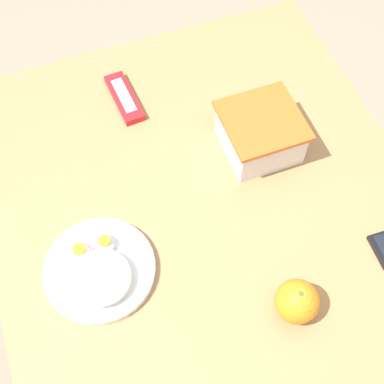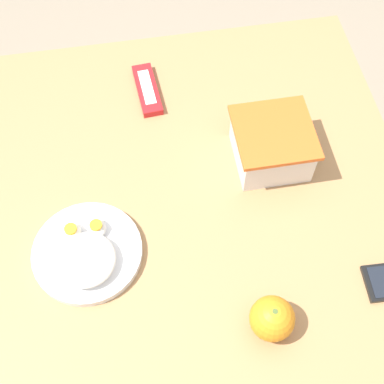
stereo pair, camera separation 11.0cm
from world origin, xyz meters
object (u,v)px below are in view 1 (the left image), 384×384
object	(u,v)px
orange_fruit	(297,301)
rice_plate	(100,271)
candy_bar	(124,98)
food_container	(260,135)

from	to	relation	value
orange_fruit	rice_plate	size ratio (longest dim) A/B	0.38
candy_bar	orange_fruit	bearing A→B (deg)	14.37
rice_plate	candy_bar	xyz separation A→B (m)	(-0.43, 0.18, -0.01)
food_container	candy_bar	size ratio (longest dim) A/B	1.06
candy_bar	rice_plate	bearing A→B (deg)	-22.71
food_container	orange_fruit	bearing A→B (deg)	-13.61
food_container	candy_bar	xyz separation A→B (m)	(-0.24, -0.25, -0.04)
orange_fruit	candy_bar	size ratio (longest dim) A/B	0.54
orange_fruit	rice_plate	xyz separation A→B (m)	(-0.20, -0.34, -0.02)
food_container	orange_fruit	distance (m)	0.39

